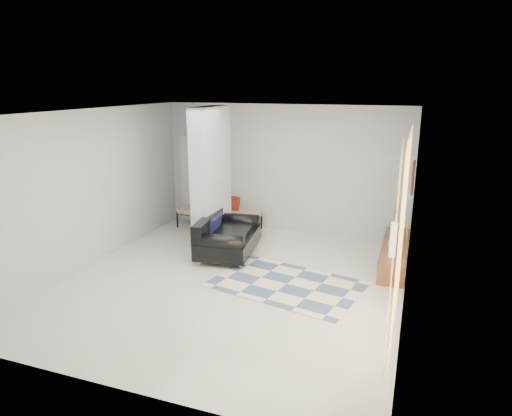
% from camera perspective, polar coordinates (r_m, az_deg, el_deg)
% --- Properties ---
extents(floor, '(6.00, 6.00, 0.00)m').
position_cam_1_polar(floor, '(7.79, -3.03, -9.16)').
color(floor, silver).
rests_on(floor, ground).
extents(ceiling, '(6.00, 6.00, 0.00)m').
position_cam_1_polar(ceiling, '(7.10, -3.36, 11.87)').
color(ceiling, white).
rests_on(ceiling, wall_back).
extents(wall_back, '(6.00, 0.00, 6.00)m').
position_cam_1_polar(wall_back, '(10.08, 3.48, 4.87)').
color(wall_back, silver).
rests_on(wall_back, ground).
extents(wall_front, '(6.00, 0.00, 6.00)m').
position_cam_1_polar(wall_front, '(4.84, -17.24, -7.54)').
color(wall_front, silver).
rests_on(wall_front, ground).
extents(wall_left, '(0.00, 6.00, 6.00)m').
position_cam_1_polar(wall_left, '(8.74, -20.05, 2.34)').
color(wall_left, silver).
rests_on(wall_left, ground).
extents(wall_right, '(0.00, 6.00, 6.00)m').
position_cam_1_polar(wall_right, '(6.77, 18.79, -1.15)').
color(wall_right, silver).
rests_on(wall_right, ground).
extents(partition_column, '(0.35, 1.20, 2.80)m').
position_cam_1_polar(partition_column, '(9.18, -5.64, 3.79)').
color(partition_column, silver).
rests_on(partition_column, floor).
extents(hallway_door, '(0.85, 0.06, 2.04)m').
position_cam_1_polar(hallway_door, '(10.89, -7.30, 3.52)').
color(hallway_door, silver).
rests_on(hallway_door, floor).
extents(curtain, '(0.00, 2.55, 2.55)m').
position_cam_1_polar(curtain, '(5.66, 17.70, -3.71)').
color(curtain, gold).
rests_on(curtain, wall_right).
extents(wall_art, '(0.04, 0.45, 0.55)m').
position_cam_1_polar(wall_art, '(8.37, 19.06, 3.64)').
color(wall_art, '#351F0E').
rests_on(wall_art, wall_right).
extents(media_console, '(0.45, 2.05, 0.80)m').
position_cam_1_polar(media_console, '(8.76, 16.93, -5.53)').
color(media_console, brown).
rests_on(media_console, floor).
extents(loveseat, '(1.17, 1.76, 0.76)m').
position_cam_1_polar(loveseat, '(8.91, -3.83, -3.52)').
color(loveseat, silver).
rests_on(loveseat, floor).
extents(daybed, '(1.90, 0.97, 0.77)m').
position_cam_1_polar(daybed, '(10.45, -4.70, -0.33)').
color(daybed, black).
rests_on(daybed, floor).
extents(area_rug, '(2.65, 2.03, 0.01)m').
position_cam_1_polar(area_rug, '(7.68, 3.84, -9.47)').
color(area_rug, beige).
rests_on(area_rug, floor).
extents(cylinder_lamp, '(0.11, 0.11, 0.60)m').
position_cam_1_polar(cylinder_lamp, '(7.97, 16.78, -3.83)').
color(cylinder_lamp, silver).
rests_on(cylinder_lamp, media_console).
extents(bronze_figurine, '(0.12, 0.12, 0.23)m').
position_cam_1_polar(bronze_figurine, '(9.16, 16.97, -2.59)').
color(bronze_figurine, '#2F2015').
rests_on(bronze_figurine, media_console).
extents(vase, '(0.18, 0.18, 0.17)m').
position_cam_1_polar(vase, '(8.55, 16.70, -4.01)').
color(vase, silver).
rests_on(vase, media_console).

